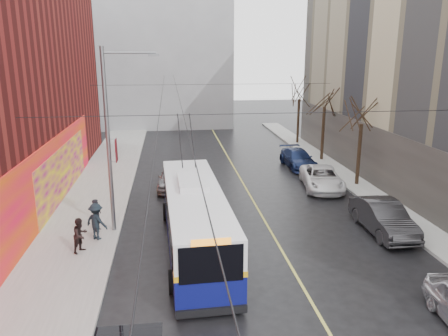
% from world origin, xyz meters
% --- Properties ---
extents(sidewalk_left, '(4.00, 60.00, 0.15)m').
position_xyz_m(sidewalk_left, '(-8.00, 12.00, 0.07)').
color(sidewalk_left, gray).
rests_on(sidewalk_left, ground).
extents(sidewalk_right, '(2.00, 60.00, 0.15)m').
position_xyz_m(sidewalk_right, '(9.00, 12.00, 0.07)').
color(sidewalk_right, gray).
rests_on(sidewalk_right, ground).
extents(lane_line, '(0.12, 50.00, 0.01)m').
position_xyz_m(lane_line, '(1.50, 14.00, 0.00)').
color(lane_line, '#BFB74C').
rests_on(lane_line, ground).
extents(building_far, '(20.50, 12.10, 18.00)m').
position_xyz_m(building_far, '(-6.00, 44.99, 9.02)').
color(building_far, gray).
rests_on(building_far, ground).
extents(streetlight_pole, '(2.65, 0.60, 9.00)m').
position_xyz_m(streetlight_pole, '(-6.14, 10.00, 4.85)').
color(streetlight_pole, slate).
rests_on(streetlight_pole, ground).
extents(catenary_wires, '(18.00, 60.00, 0.22)m').
position_xyz_m(catenary_wires, '(-2.54, 14.77, 6.25)').
color(catenary_wires, black).
extents(tree_near, '(3.20, 3.20, 6.40)m').
position_xyz_m(tree_near, '(9.00, 16.00, 4.98)').
color(tree_near, black).
rests_on(tree_near, ground).
extents(tree_mid, '(3.20, 3.20, 6.68)m').
position_xyz_m(tree_mid, '(9.00, 23.00, 5.25)').
color(tree_mid, black).
rests_on(tree_mid, ground).
extents(tree_far, '(3.20, 3.20, 6.57)m').
position_xyz_m(tree_far, '(9.00, 30.00, 5.14)').
color(tree_far, black).
rests_on(tree_far, ground).
extents(pigeons_flying, '(4.64, 2.43, 0.68)m').
position_xyz_m(pigeons_flying, '(-2.85, 10.56, 6.63)').
color(pigeons_flying, slate).
extents(trolleybus, '(3.01, 11.57, 5.44)m').
position_xyz_m(trolleybus, '(-2.39, 7.66, 1.51)').
color(trolleybus, '#0B0E54').
rests_on(trolleybus, ground).
extents(parked_car_b, '(1.75, 4.85, 1.59)m').
position_xyz_m(parked_car_b, '(7.00, 8.34, 0.80)').
color(parked_car_b, '#2A2A2D').
rests_on(parked_car_b, ground).
extents(parked_car_c, '(3.11, 5.42, 1.42)m').
position_xyz_m(parked_car_c, '(6.45, 15.75, 0.71)').
color(parked_car_c, white).
rests_on(parked_car_c, ground).
extents(parked_car_d, '(2.13, 4.86, 1.39)m').
position_xyz_m(parked_car_d, '(6.45, 21.21, 0.69)').
color(parked_car_d, '#16234D').
rests_on(parked_car_d, ground).
extents(following_car, '(2.17, 4.49, 1.48)m').
position_xyz_m(following_car, '(-3.32, 17.05, 0.74)').
color(following_car, '#98989C').
rests_on(following_car, ground).
extents(pedestrian_a, '(0.42, 0.61, 1.64)m').
position_xyz_m(pedestrian_a, '(-7.08, 9.98, 0.97)').
color(pedestrian_a, black).
rests_on(pedestrian_a, sidewalk_left).
extents(pedestrian_b, '(0.92, 0.97, 1.57)m').
position_xyz_m(pedestrian_b, '(-7.44, 7.65, 0.94)').
color(pedestrian_b, black).
rests_on(pedestrian_b, sidewalk_left).
extents(pedestrian_c, '(1.32, 1.16, 1.77)m').
position_xyz_m(pedestrian_c, '(-6.95, 8.95, 1.04)').
color(pedestrian_c, black).
rests_on(pedestrian_c, sidewalk_left).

